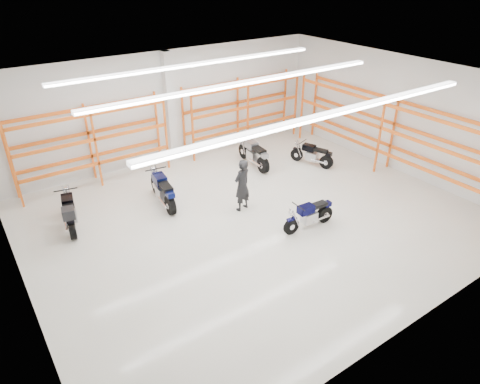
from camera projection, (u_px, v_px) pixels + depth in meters
ground at (253, 217)px, 14.34m from camera, size 14.00×14.00×0.00m
room_shell at (254, 123)px, 12.78m from camera, size 14.02×12.02×4.51m
motorcycle_main at (311, 215)px, 13.59m from camera, size 1.91×0.63×0.94m
motorcycle_back_a at (70, 214)px, 13.44m from camera, size 0.89×2.27×1.17m
motorcycle_back_b at (163, 191)px, 14.80m from camera, size 0.77×2.30×1.13m
motorcycle_back_c at (254, 154)px, 17.57m from camera, size 0.76×2.29×1.12m
motorcycle_back_d at (313, 155)px, 17.71m from camera, size 0.88×1.84×0.94m
standing_man at (242, 185)px, 14.34m from camera, size 0.76×0.59×1.85m
structural_column at (170, 108)px, 17.45m from camera, size 0.32×0.32×4.50m
pallet_racking_back_left at (92, 138)px, 15.74m from camera, size 5.67×0.87×3.00m
pallet_racking_back_right at (243, 106)px, 19.12m from camera, size 5.67×0.87×3.00m
pallet_racking_side at (387, 127)px, 16.69m from camera, size 0.87×9.07×3.00m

